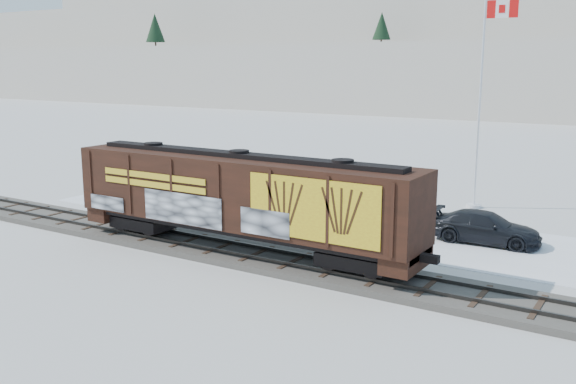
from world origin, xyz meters
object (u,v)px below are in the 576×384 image
Objects in this scene: flagpole at (480,132)px; car_dark at (485,227)px; hopper_railcar at (240,195)px; car_silver at (222,204)px; car_white at (377,211)px.

car_dark is at bearing -70.81° from flagpole.
hopper_railcar is 8.24m from car_silver.
hopper_railcar is 9.06m from car_white.
car_white is (8.46, 2.59, 0.15)m from car_silver.
flagpole is 8.92m from car_white.
flagpole is at bearing 68.62° from hopper_railcar.
flagpole reaches higher than hopper_railcar.
car_dark reaches higher than car_silver.
flagpole is 8.91m from car_dark.
flagpole is 2.45× the size of car_white.
car_silver is at bearing 104.92° from car_white.
car_white is (-3.22, -7.42, -3.77)m from flagpole.
car_dark is (14.32, 2.41, 0.08)m from car_silver.
hopper_railcar is 1.39× the size of flagpole.
car_dark is (2.64, -7.60, -3.84)m from flagpole.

